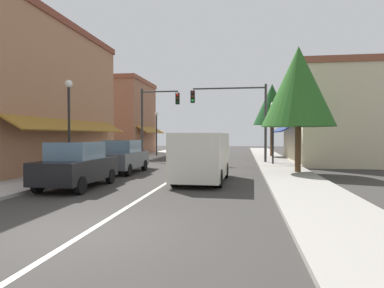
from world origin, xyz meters
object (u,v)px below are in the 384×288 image
at_px(tree_right_near, 298,87).
at_px(street_lamp_left_far, 157,126).
at_px(parked_car_second_left, 123,157).
at_px(street_lamp_left_near, 69,112).
at_px(tree_right_far, 272,104).
at_px(van_in_lane, 202,155).
at_px(traffic_signal_mast_arm, 239,109).
at_px(traffic_signal_left_corner, 154,113).
at_px(parked_car_nearest_left, 77,165).
at_px(street_lamp_right_mid, 273,122).

bearing_deg(tree_right_near, street_lamp_left_far, 129.94).
bearing_deg(street_lamp_left_far, parked_car_second_left, -83.06).
distance_m(street_lamp_left_near, tree_right_far, 20.18).
distance_m(van_in_lane, traffic_signal_mast_arm, 10.71).
height_order(traffic_signal_left_corner, tree_right_near, tree_right_near).
height_order(traffic_signal_mast_arm, street_lamp_left_near, traffic_signal_mast_arm).
distance_m(traffic_signal_mast_arm, traffic_signal_left_corner, 6.84).
relative_size(parked_car_nearest_left, traffic_signal_left_corner, 0.72).
xyz_separation_m(parked_car_second_left, street_lamp_right_mid, (8.37, 5.96, 2.03)).
xyz_separation_m(traffic_signal_mast_arm, traffic_signal_left_corner, (-6.68, 1.47, -0.14)).
bearing_deg(traffic_signal_left_corner, parked_car_second_left, -86.10).
relative_size(street_lamp_left_far, tree_right_near, 0.64).
bearing_deg(street_lamp_right_mid, traffic_signal_left_corner, 161.69).
bearing_deg(tree_right_far, traffic_signal_mast_arm, -112.15).
bearing_deg(tree_right_near, parked_car_second_left, -174.85).
bearing_deg(street_lamp_right_mid, street_lamp_left_near, -140.82).
bearing_deg(street_lamp_left_far, tree_right_far, 4.21).
height_order(van_in_lane, street_lamp_right_mid, street_lamp_right_mid).
distance_m(parked_car_second_left, street_lamp_right_mid, 10.48).
bearing_deg(parked_car_nearest_left, traffic_signal_mast_arm, 64.71).
distance_m(street_lamp_left_far, tree_right_far, 10.87).
height_order(traffic_signal_left_corner, street_lamp_left_far, traffic_signal_left_corner).
bearing_deg(tree_right_near, street_lamp_left_near, -163.99).
height_order(traffic_signal_mast_arm, tree_right_far, tree_right_far).
xyz_separation_m(van_in_lane, tree_right_far, (4.35, 17.40, 3.70)).
bearing_deg(tree_right_near, street_lamp_right_mid, 99.34).
bearing_deg(parked_car_nearest_left, traffic_signal_left_corner, 92.61).
bearing_deg(traffic_signal_mast_arm, tree_right_far, 67.85).
bearing_deg(parked_car_nearest_left, van_in_lane, 28.87).
distance_m(parked_car_second_left, street_lamp_left_far, 14.09).
xyz_separation_m(van_in_lane, street_lamp_right_mid, (3.73, 8.74, 1.76)).
bearing_deg(street_lamp_right_mid, traffic_signal_mast_arm, 146.82).
distance_m(parked_car_nearest_left, tree_right_near, 11.58).
xyz_separation_m(parked_car_second_left, traffic_signal_mast_arm, (6.07, 7.47, 3.04)).
xyz_separation_m(parked_car_nearest_left, street_lamp_right_mid, (8.27, 11.26, 2.03)).
xyz_separation_m(parked_car_nearest_left, traffic_signal_left_corner, (-0.71, 14.24, 2.91)).
distance_m(tree_right_near, tree_right_far, 13.81).
xyz_separation_m(parked_car_second_left, street_lamp_left_far, (-1.68, 13.85, 2.02)).
bearing_deg(van_in_lane, street_lamp_right_mid, 68.51).
bearing_deg(parked_car_second_left, parked_car_nearest_left, -88.76).
xyz_separation_m(van_in_lane, tree_right_near, (4.57, 3.60, 3.40)).
xyz_separation_m(street_lamp_left_near, tree_right_far, (10.79, 16.96, 1.69)).
relative_size(parked_car_second_left, tree_right_far, 0.61).
height_order(parked_car_second_left, tree_right_far, tree_right_far).
bearing_deg(parked_car_nearest_left, street_lamp_left_near, 122.45).
bearing_deg(street_lamp_left_far, street_lamp_left_near, -90.44).
xyz_separation_m(street_lamp_right_mid, street_lamp_left_far, (-10.05, 7.88, -0.01)).
xyz_separation_m(traffic_signal_mast_arm, street_lamp_left_far, (-7.75, 6.38, -1.02)).
height_order(van_in_lane, street_lamp_left_far, street_lamp_left_far).
distance_m(street_lamp_right_mid, tree_right_near, 5.45).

